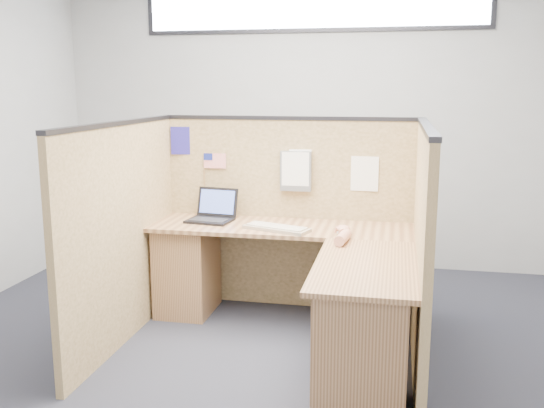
% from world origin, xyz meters
% --- Properties ---
extents(floor, '(5.00, 5.00, 0.00)m').
position_xyz_m(floor, '(0.00, 0.00, 0.00)').
color(floor, black).
rests_on(floor, ground).
extents(wall_back, '(5.00, 0.00, 5.00)m').
position_xyz_m(wall_back, '(0.00, 2.25, 1.40)').
color(wall_back, '#B0B2B5').
rests_on(wall_back, floor).
extents(wall_front, '(5.00, 0.00, 5.00)m').
position_xyz_m(wall_front, '(0.00, -2.25, 1.40)').
color(wall_front, '#B0B2B5').
rests_on(wall_front, floor).
extents(clerestory_window, '(3.30, 0.04, 0.38)m').
position_xyz_m(clerestory_window, '(0.00, 2.23, 2.45)').
color(clerestory_window, '#232328').
rests_on(clerestory_window, wall_back).
extents(cubicle_partitions, '(2.06, 1.83, 1.53)m').
position_xyz_m(cubicle_partitions, '(0.00, 0.43, 0.77)').
color(cubicle_partitions, brown).
rests_on(cubicle_partitions, floor).
extents(l_desk, '(1.95, 1.75, 0.73)m').
position_xyz_m(l_desk, '(0.18, 0.29, 0.39)').
color(l_desk, brown).
rests_on(l_desk, floor).
extents(laptop, '(0.36, 0.36, 0.24)m').
position_xyz_m(laptop, '(-0.57, 0.76, 0.79)').
color(laptop, black).
rests_on(laptop, l_desk).
extents(keyboard, '(0.52, 0.32, 0.03)m').
position_xyz_m(keyboard, '(-0.01, 0.53, 0.75)').
color(keyboard, gray).
rests_on(keyboard, l_desk).
extents(mouse, '(0.11, 0.08, 0.05)m').
position_xyz_m(mouse, '(0.48, 0.48, 0.75)').
color(mouse, silver).
rests_on(mouse, l_desk).
extents(hand_forearm, '(0.11, 0.39, 0.08)m').
position_xyz_m(hand_forearm, '(0.49, 0.34, 0.77)').
color(hand_forearm, tan).
rests_on(hand_forearm, l_desk).
extents(blue_poster, '(0.17, 0.02, 0.22)m').
position_xyz_m(blue_poster, '(-0.88, 0.97, 1.33)').
color(blue_poster, navy).
rests_on(blue_poster, cubicle_partitions).
extents(american_flag, '(0.19, 0.01, 0.32)m').
position_xyz_m(american_flag, '(-0.62, 0.96, 1.16)').
color(american_flag, olive).
rests_on(american_flag, cubicle_partitions).
extents(file_holder, '(0.24, 0.05, 0.31)m').
position_xyz_m(file_holder, '(0.06, 0.94, 1.11)').
color(file_holder, slate).
rests_on(file_holder, cubicle_partitions).
extents(paper_left, '(0.21, 0.03, 0.27)m').
position_xyz_m(paper_left, '(0.11, 0.97, 1.14)').
color(paper_left, white).
rests_on(paper_left, cubicle_partitions).
extents(paper_right, '(0.21, 0.01, 0.27)m').
position_xyz_m(paper_right, '(0.59, 0.97, 1.10)').
color(paper_right, white).
rests_on(paper_right, cubicle_partitions).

